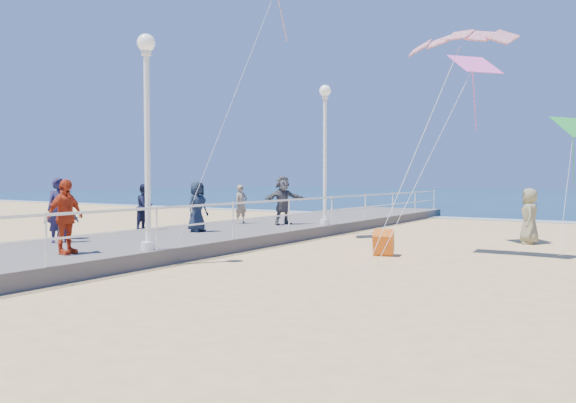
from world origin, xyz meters
The scene contains 18 objects.
ground centered at (0.00, 0.00, 0.00)m, with size 160.00×160.00×0.00m, color #E2BC76.
surf_line centered at (0.00, 20.50, 0.03)m, with size 160.00×1.20×0.04m, color silver.
boardwalk centered at (-7.50, 0.00, 0.20)m, with size 5.00×44.00×0.40m, color slate.
railing centered at (-5.05, 0.00, 1.25)m, with size 0.05×42.00×0.55m.
lamp_post_mid centered at (-5.35, 0.00, 3.66)m, with size 0.44×0.44×5.32m.
lamp_post_far centered at (-5.35, 9.00, 3.66)m, with size 0.44×0.44×5.32m.
spectator_0 centered at (-8.61, -0.20, 1.30)m, with size 0.66×0.43×1.80m, color #1F1B3C.
spectator_2 centered at (-9.36, 0.37, 1.14)m, with size 0.95×0.55×1.48m, color slate.
spectator_3 centered at (-6.39, -1.60, 1.28)m, with size 1.03×0.43×1.77m, color #BB3617.
spectator_4 centered at (-7.51, 4.19, 1.24)m, with size 0.82×0.53×1.68m, color #172234.
spectator_5 centered at (-6.74, 8.19, 1.34)m, with size 1.74×0.56×1.88m, color #505055.
spectator_6 centered at (-8.37, 7.68, 1.16)m, with size 0.55×0.36×1.52m, color gray.
spectator_7 centered at (-9.60, 3.85, 1.19)m, with size 0.77×0.60×1.58m, color #171932.
beach_walker_c centered at (1.77, 10.11, 0.92)m, with size 0.90×0.59×1.85m, color #7F7958.
box_kite centered at (-1.17, 4.91, 0.30)m, with size 0.55×0.55×0.60m, color red.
kite_parafoil centered at (0.73, 5.52, 6.02)m, with size 2.86×0.90×0.30m, color red, non-canonical shape.
kite_diamond_pink centered at (0.20, 9.10, 5.91)m, with size 1.37×1.37×0.02m, color #FD5DC6.
kite_diamond_green centered at (2.77, 12.68, 4.00)m, with size 1.30×1.30×0.02m, color green.
Camera 1 is at (5.12, -9.77, 2.19)m, focal length 35.00 mm.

